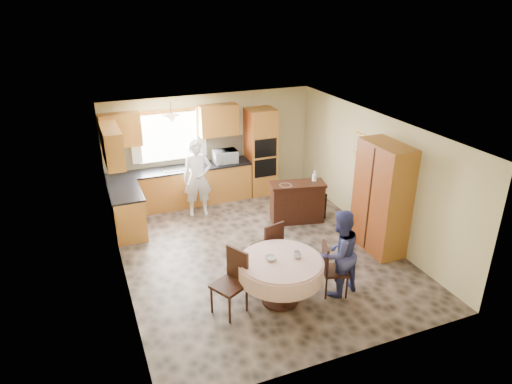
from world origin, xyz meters
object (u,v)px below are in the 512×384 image
at_px(chair_back, 270,244).
at_px(person_dining, 339,253).
at_px(sideboard, 297,203).
at_px(chair_right, 331,267).
at_px(oven_tower, 261,152).
at_px(dining_table, 281,269).
at_px(chair_left, 232,278).
at_px(cupboard, 382,198).
at_px(person_sink, 198,178).

distance_m(chair_back, person_dining, 1.29).
relative_size(sideboard, chair_right, 1.28).
bearing_deg(chair_right, oven_tower, 10.48).
relative_size(dining_table, chair_left, 1.31).
distance_m(sideboard, dining_table, 2.90).
relative_size(chair_back, person_dining, 0.66).
bearing_deg(sideboard, cupboard, -47.06).
bearing_deg(oven_tower, chair_left, -117.80).
distance_m(chair_right, person_sink, 3.91).
height_order(sideboard, dining_table, sideboard).
xyz_separation_m(chair_back, person_dining, (0.78, -1.00, 0.20)).
relative_size(dining_table, chair_back, 1.38).
xyz_separation_m(oven_tower, chair_back, (-1.21, -3.36, -0.51)).
bearing_deg(chair_right, dining_table, 100.51).
xyz_separation_m(chair_left, chair_right, (1.63, -0.20, -0.07)).
distance_m(sideboard, cupboard, 1.98).
xyz_separation_m(cupboard, chair_back, (-2.28, 0.02, -0.52)).
bearing_deg(person_sink, chair_back, -69.08).
relative_size(sideboard, chair_left, 1.13).
xyz_separation_m(oven_tower, chair_right, (-0.55, -4.34, -0.55)).
bearing_deg(sideboard, chair_back, -117.31).
bearing_deg(dining_table, chair_back, 77.17).
xyz_separation_m(oven_tower, cupboard, (1.07, -3.39, 0.01)).
bearing_deg(chair_back, cupboard, 165.14).
bearing_deg(dining_table, person_sink, 95.70).
bearing_deg(chair_right, person_sink, 35.88).
bearing_deg(oven_tower, dining_table, -108.40).
xyz_separation_m(cupboard, person_dining, (-1.50, -0.98, -0.32)).
relative_size(cupboard, dining_table, 1.57).
xyz_separation_m(cupboard, chair_right, (-1.62, -0.95, -0.56)).
bearing_deg(chair_left, oven_tower, 124.46).
relative_size(chair_left, chair_back, 1.05).
bearing_deg(chair_left, dining_table, 55.83).
bearing_deg(cupboard, oven_tower, 107.54).
distance_m(oven_tower, chair_left, 4.71).
bearing_deg(chair_right, cupboard, -41.87).
height_order(sideboard, chair_back, chair_back).
relative_size(oven_tower, sideboard, 1.81).
height_order(cupboard, chair_right, cupboard).
bearing_deg(sideboard, person_sink, 161.76).
bearing_deg(chair_left, sideboard, 108.03).
bearing_deg(oven_tower, chair_back, -109.78).
height_order(sideboard, chair_right, chair_right).
xyz_separation_m(chair_left, chair_back, (0.97, 0.78, -0.03)).
distance_m(sideboard, chair_back, 2.08).
height_order(oven_tower, sideboard, oven_tower).
relative_size(dining_table, chair_right, 1.48).
distance_m(oven_tower, chair_back, 3.61).
bearing_deg(dining_table, person_dining, -7.93).
distance_m(chair_left, chair_back, 1.25).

